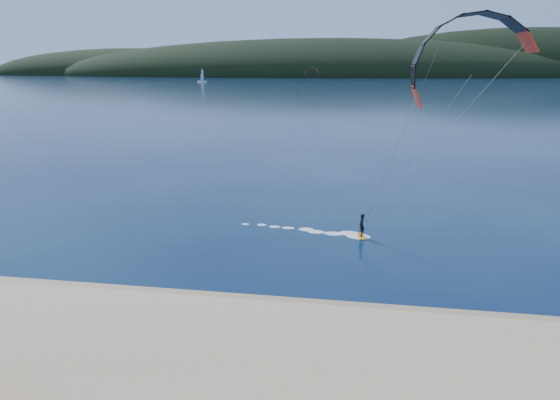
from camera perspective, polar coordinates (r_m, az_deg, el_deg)
name	(u,v)px	position (r m, az deg, el deg)	size (l,w,h in m)	color
ground	(220,349)	(24.67, -7.34, -17.62)	(1800.00, 1800.00, 0.00)	#071537
wet_sand	(241,304)	(28.36, -4.82, -12.61)	(220.00, 2.50, 0.10)	#988558
headland	(350,76)	(765.10, 8.52, 14.79)	(1200.00, 310.00, 140.00)	black
kitesurfer_near	(465,81)	(33.93, 21.71, 13.36)	(21.41, 7.06, 16.80)	orange
kitesurfer_far	(311,75)	(225.02, 3.86, 15.03)	(10.74, 7.13, 13.10)	orange
sailboat	(202,81)	(447.72, -9.51, 14.15)	(9.37, 5.79, 13.04)	white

